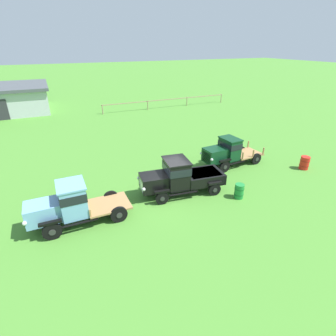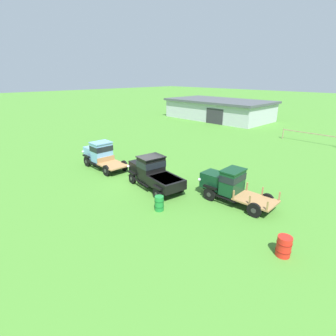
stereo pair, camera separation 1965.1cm
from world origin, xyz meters
name	(u,v)px [view 1 (the left image)]	position (x,y,z in m)	size (l,w,h in m)	color
ground_plane	(168,196)	(0.00, 0.00, 0.00)	(240.00, 240.00, 0.00)	#47842D
paddock_fence	(167,101)	(9.78, 21.58, 0.96)	(18.28, 0.36, 1.24)	#997F60
vintage_truck_foreground_near	(69,204)	(-5.51, -0.35, 1.17)	(5.03, 1.93, 2.24)	black
vintage_truck_second_in_line	(180,176)	(0.87, 0.12, 1.09)	(5.30, 2.57, 2.20)	black
vintage_truck_midrow_center	(227,152)	(5.74, 2.16, 1.10)	(4.96, 2.10, 2.11)	black
oil_drum_beside_row	(304,163)	(10.56, -0.69, 0.47)	(0.66, 0.66, 0.95)	red
oil_drum_near_fence	(239,191)	(3.74, -1.90, 0.45)	(0.56, 0.56, 0.90)	#1E7F33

